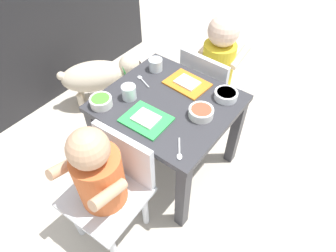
% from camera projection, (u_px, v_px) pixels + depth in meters
% --- Properties ---
extents(ground_plane, '(7.00, 7.00, 0.00)m').
position_uv_depth(ground_plane, '(168.00, 163.00, 1.53)').
color(ground_plane, beige).
extents(kitchen_cabinet_back, '(1.67, 0.38, 0.89)m').
position_uv_depth(kitchen_cabinet_back, '(17.00, 23.00, 1.66)').
color(kitchen_cabinet_back, '#232326').
rests_on(kitchen_cabinet_back, ground).
extents(dining_table, '(0.50, 0.54, 0.43)m').
position_uv_depth(dining_table, '(168.00, 115.00, 1.27)').
color(dining_table, '#333338').
rests_on(dining_table, ground).
extents(seated_child_left, '(0.29, 0.29, 0.63)m').
position_uv_depth(seated_child_left, '(102.00, 176.00, 1.01)').
color(seated_child_left, silver).
rests_on(seated_child_left, ground).
extents(seated_child_right, '(0.29, 0.29, 0.64)m').
position_uv_depth(seated_child_right, '(217.00, 62.00, 1.46)').
color(seated_child_right, silver).
rests_on(seated_child_right, ground).
extents(dog, '(0.43, 0.39, 0.31)m').
position_uv_depth(dog, '(99.00, 76.00, 1.71)').
color(dog, beige).
rests_on(dog, ground).
extents(food_tray_left, '(0.15, 0.18, 0.02)m').
position_uv_depth(food_tray_left, '(146.00, 119.00, 1.13)').
color(food_tray_left, green).
rests_on(food_tray_left, dining_table).
extents(food_tray_right, '(0.15, 0.19, 0.02)m').
position_uv_depth(food_tray_right, '(187.00, 83.00, 1.29)').
color(food_tray_right, orange).
rests_on(food_tray_right, dining_table).
extents(water_cup_left, '(0.06, 0.06, 0.06)m').
position_uv_depth(water_cup_left, '(156.00, 65.00, 1.35)').
color(water_cup_left, white).
rests_on(water_cup_left, dining_table).
extents(water_cup_right, '(0.06, 0.06, 0.06)m').
position_uv_depth(water_cup_right, '(129.00, 93.00, 1.21)').
color(water_cup_right, white).
rests_on(water_cup_right, dining_table).
extents(cereal_bowl_right_side, '(0.10, 0.10, 0.04)m').
position_uv_depth(cereal_bowl_right_side, '(201.00, 112.00, 1.14)').
color(cereal_bowl_right_side, white).
rests_on(cereal_bowl_right_side, dining_table).
extents(veggie_bowl_near, '(0.09, 0.09, 0.04)m').
position_uv_depth(veggie_bowl_near, '(101.00, 101.00, 1.18)').
color(veggie_bowl_near, white).
rests_on(veggie_bowl_near, dining_table).
extents(veggie_bowl_far, '(0.10, 0.10, 0.03)m').
position_uv_depth(veggie_bowl_far, '(226.00, 95.00, 1.22)').
color(veggie_bowl_far, white).
rests_on(veggie_bowl_far, dining_table).
extents(spoon_by_left_tray, '(0.09, 0.07, 0.01)m').
position_uv_depth(spoon_by_left_tray, '(179.00, 151.00, 1.03)').
color(spoon_by_left_tray, silver).
rests_on(spoon_by_left_tray, dining_table).
extents(spoon_by_right_tray, '(0.05, 0.10, 0.01)m').
position_uv_depth(spoon_by_right_tray, '(142.00, 80.00, 1.31)').
color(spoon_by_right_tray, silver).
rests_on(spoon_by_right_tray, dining_table).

